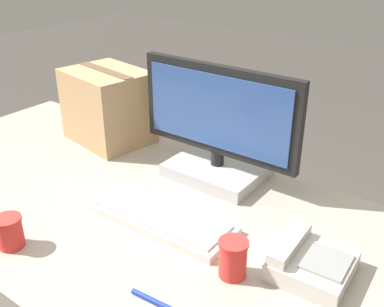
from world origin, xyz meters
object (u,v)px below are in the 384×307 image
at_px(desk_phone, 310,262).
at_px(paper_cup_left, 10,232).
at_px(paper_cup_right, 233,258).
at_px(keyboard, 162,218).
at_px(cardboard_box, 108,106).
at_px(monitor, 218,134).
at_px(pen_marker, 154,301).

distance_m(desk_phone, paper_cup_left, 0.76).
relative_size(paper_cup_left, paper_cup_right, 0.90).
bearing_deg(desk_phone, keyboard, -176.04).
height_order(desk_phone, cardboard_box, cardboard_box).
relative_size(paper_cup_left, cardboard_box, 0.25).
bearing_deg(cardboard_box, monitor, -0.11).
relative_size(monitor, cardboard_box, 1.64).
height_order(paper_cup_left, pen_marker, paper_cup_left).
bearing_deg(monitor, cardboard_box, 179.89).
bearing_deg(keyboard, paper_cup_left, -129.21).
bearing_deg(keyboard, paper_cup_right, -15.62).
relative_size(desk_phone, cardboard_box, 0.56).
xyz_separation_m(keyboard, paper_cup_right, (0.28, -0.07, 0.04)).
bearing_deg(pen_marker, keyboard, 122.16).
height_order(monitor, paper_cup_left, monitor).
bearing_deg(keyboard, cardboard_box, 147.66).
distance_m(monitor, cardboard_box, 0.51).
xyz_separation_m(keyboard, paper_cup_left, (-0.25, -0.32, 0.03)).
bearing_deg(desk_phone, paper_cup_right, -143.26).
xyz_separation_m(desk_phone, paper_cup_right, (-0.14, -0.12, 0.02)).
xyz_separation_m(keyboard, desk_phone, (0.42, 0.05, 0.02)).
relative_size(keyboard, paper_cup_right, 4.41).
xyz_separation_m(keyboard, cardboard_box, (-0.53, 0.32, 0.13)).
height_order(paper_cup_right, cardboard_box, cardboard_box).
bearing_deg(pen_marker, desk_phone, 47.73).
bearing_deg(cardboard_box, desk_phone, -15.83).
distance_m(keyboard, desk_phone, 0.42).
relative_size(monitor, desk_phone, 2.92).
bearing_deg(desk_phone, cardboard_box, 161.54).
xyz_separation_m(monitor, paper_cup_right, (0.30, -0.39, -0.10)).
distance_m(paper_cup_left, pen_marker, 0.44).
xyz_separation_m(monitor, cardboard_box, (-0.51, 0.00, -0.01)).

